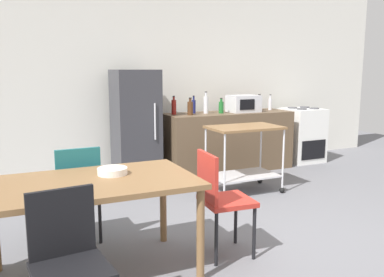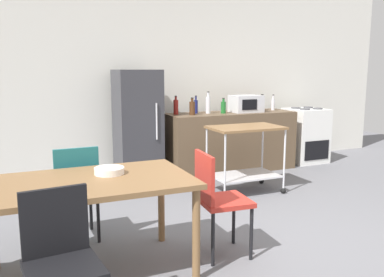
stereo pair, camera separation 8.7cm
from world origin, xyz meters
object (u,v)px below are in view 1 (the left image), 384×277
Objects in this scene: refrigerator at (136,125)px; bottle_wine at (194,106)px; chair_black at (68,258)px; bottle_sparkling_water at (259,104)px; stove_oven at (302,135)px; fruit_bowl at (112,171)px; bottle_sesame_oil at (174,107)px; bottle_soy_sauce at (206,104)px; bottle_vinegar at (190,108)px; dining_table at (94,191)px; bottle_hot_sauce at (221,107)px; chair_red at (220,196)px; bottle_soda at (270,104)px; kitchen_cart at (244,148)px; microwave at (244,104)px; chair_teal at (77,187)px.

refrigerator is 0.93m from bottle_wine.
chair_black is 3.45× the size of bottle_sparkling_water.
stove_oven is 0.59× the size of refrigerator.
bottle_sesame_oil is at bearing 58.50° from fruit_bowl.
bottle_wine is 0.19m from bottle_soy_sauce.
bottle_vinegar is at bearing -162.67° from bottle_soy_sauce.
chair_black is (-0.29, -0.72, -0.15)m from dining_table.
bottle_soy_sauce reaches higher than bottle_wine.
bottle_hot_sauce is (-1.61, -0.07, 0.54)m from stove_oven.
bottle_sparkling_water is (1.49, 0.01, -0.01)m from bottle_sesame_oil.
bottle_wine reaches higher than fruit_bowl.
bottle_sparkling_water is (2.16, 2.68, 0.49)m from chair_red.
bottle_hot_sauce is 0.97m from bottle_soda.
bottle_vinegar is (-2.13, -0.08, 0.55)m from stove_oven.
bottle_soy_sauce reaches higher than bottle_soda.
refrigerator is at bearing 130.89° from kitchen_cart.
microwave is 0.57m from bottle_soda.
bottle_sparkling_water is (1.29, 0.16, 0.00)m from bottle_vinegar.
kitchen_cart is 1.34m from microwave.
fruit_bowl is (-0.94, -2.49, 0.00)m from refrigerator.
refrigerator is at bearing 175.58° from microwave.
chair_teal is 0.97× the size of stove_oven.
stove_oven is at bearing 2.36° from microwave.
bottle_sesame_oil is at bearing 111.31° from kitchen_cart.
bottle_sparkling_water is at bearing 174.53° from stove_oven.
dining_table is 4.74m from stove_oven.
stove_oven is 4.00× the size of bottle_hot_sauce.
microwave is (0.64, 1.08, 0.46)m from kitchen_cart.
chair_red is 1.93× the size of microwave.
bottle_soy_sauce is at bearing 49.21° from dining_table.
dining_table is 5.82× the size of bottle_sparkling_water.
bottle_sesame_oil reaches higher than bottle_sparkling_water.
refrigerator is at bearing 179.17° from bottle_sesame_oil.
bottle_soda reaches higher than kitchen_cart.
bottle_hot_sauce reaches higher than kitchen_cart.
bottle_soda is at bearing 6.55° from bottle_hot_sauce.
chair_teal is 3.90m from bottle_soda.
refrigerator is (0.09, 2.68, 0.26)m from chair_red.
bottle_wine is (-2.00, 0.08, 0.56)m from stove_oven.
bottle_sesame_oil is 1.18× the size of bottle_hot_sauce.
stove_oven reaches higher than kitchen_cart.
chair_teal is at bearing -155.42° from stove_oven.
bottle_soda is (1.20, 1.17, 0.43)m from kitchen_cart.
bottle_vinegar is (0.87, 2.52, 0.49)m from chair_red.
bottle_soda is (1.35, -0.04, -0.01)m from bottle_wine.
microwave is at bearing -6.28° from bottle_sesame_oil.
chair_black is 1.43m from chair_teal.
stove_oven is (2.99, 2.60, -0.07)m from chair_red.
bottle_sparkling_water is (3.47, 3.33, 0.49)m from chair_black.
dining_table is 3.12m from bottle_sesame_oil.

